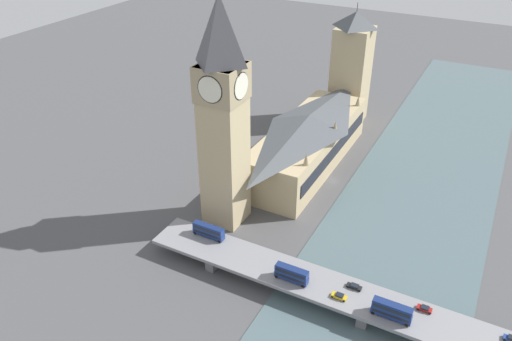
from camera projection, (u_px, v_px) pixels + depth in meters
ground_plane at (333, 181)px, 208.93m from camera, size 600.00×600.00×0.00m
river_water at (416, 202)px, 195.22m from camera, size 56.24×360.00×0.30m
parliament_hall at (308, 140)px, 215.01m from camera, size 25.17×80.60×23.82m
clock_tower at (223, 113)px, 164.74m from camera, size 14.62×14.62×81.36m
victoria_tower at (351, 68)px, 246.75m from camera, size 16.68×16.68×59.27m
road_bridge at (368, 303)px, 143.78m from camera, size 144.49×14.51×5.56m
double_decker_bus_lead at (392, 310)px, 136.51m from camera, size 11.13×2.66×5.02m
double_decker_bus_mid at (209, 231)px, 167.05m from camera, size 11.39×2.50×4.59m
double_decker_bus_rear at (292, 274)px, 149.08m from camera, size 10.45×2.63×4.82m
car_northbound_lead at (512, 339)px, 130.68m from camera, size 4.01×1.80×1.49m
car_northbound_mid at (425, 309)px, 139.79m from camera, size 4.12×1.91×1.35m
car_southbound_mid at (354, 286)px, 147.29m from camera, size 4.54×1.84×1.29m
car_southbound_tail at (339, 296)px, 143.85m from camera, size 4.41×1.90×1.42m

